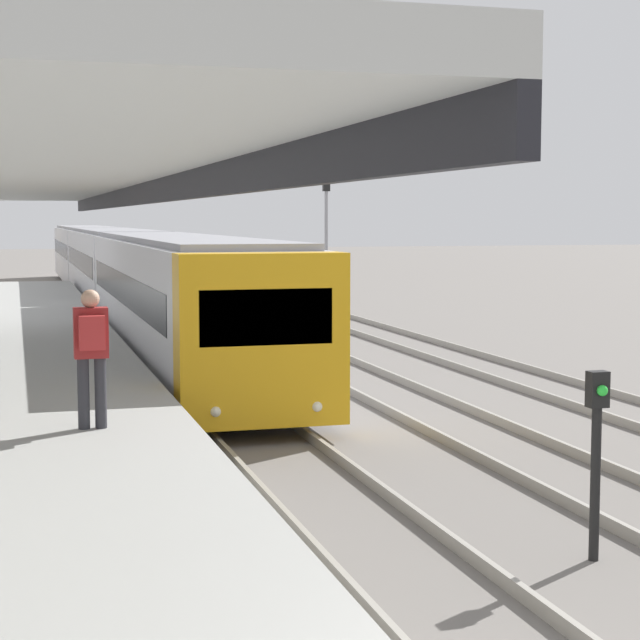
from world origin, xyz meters
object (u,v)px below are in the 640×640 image
object	(u,v)px
person_on_platform	(91,347)
signal_post_near	(596,444)
train_near	(115,265)
signal_mast_far	(326,222)

from	to	relation	value
person_on_platform	signal_post_near	bearing A→B (deg)	-37.36
person_on_platform	signal_post_near	xyz separation A→B (m)	(4.65, -3.55, -0.71)
train_near	person_on_platform	bearing A→B (deg)	-95.66
train_near	signal_post_near	xyz separation A→B (m)	(1.93, -31.04, -0.49)
train_near	signal_post_near	distance (m)	31.11
train_near	signal_mast_far	bearing A→B (deg)	11.26
person_on_platform	train_near	world-z (taller)	train_near
signal_post_near	person_on_platform	bearing A→B (deg)	142.64
signal_post_near	signal_mast_far	bearing A→B (deg)	78.32
signal_post_near	signal_mast_far	world-z (taller)	signal_mast_far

